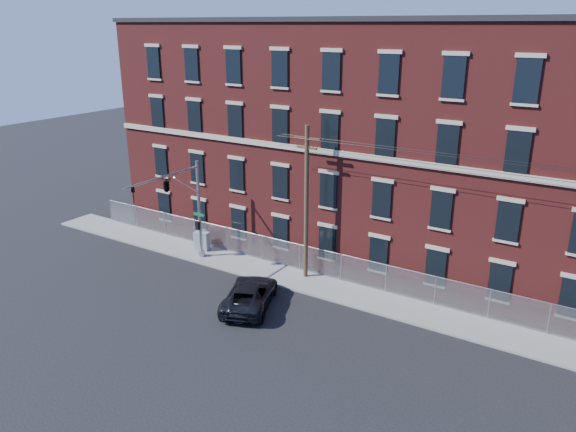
% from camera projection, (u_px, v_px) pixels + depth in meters
% --- Properties ---
extents(ground, '(140.00, 140.00, 0.00)m').
position_uv_depth(ground, '(229.00, 304.00, 33.31)').
color(ground, black).
rests_on(ground, ground).
extents(sidewalk, '(65.00, 3.00, 0.12)m').
position_uv_depth(sidewalk, '(453.00, 321.00, 31.22)').
color(sidewalk, gray).
rests_on(sidewalk, ground).
extents(mill_building, '(55.30, 14.32, 16.30)m').
position_uv_depth(mill_building, '(507.00, 151.00, 35.72)').
color(mill_building, maroon).
rests_on(mill_building, ground).
extents(chain_link_fence, '(59.06, 0.06, 1.85)m').
position_uv_depth(chain_link_fence, '(462.00, 297.00, 31.94)').
color(chain_link_fence, '#A5A8AD').
rests_on(chain_link_fence, ground).
extents(traffic_signal_mast, '(0.90, 6.75, 7.00)m').
position_uv_depth(traffic_signal_mast, '(174.00, 194.00, 36.33)').
color(traffic_signal_mast, '#9EA0A5').
rests_on(traffic_signal_mast, ground).
extents(utility_pole_near, '(1.80, 0.28, 10.00)m').
position_uv_depth(utility_pole_near, '(306.00, 201.00, 35.03)').
color(utility_pole_near, '#4E3A27').
rests_on(utility_pole_near, ground).
extents(pickup_truck, '(4.41, 6.06, 1.53)m').
position_uv_depth(pickup_truck, '(250.00, 294.00, 32.85)').
color(pickup_truck, black).
rests_on(pickup_truck, ground).
extents(utility_cabinet, '(1.17, 0.75, 1.36)m').
position_uv_depth(utility_cabinet, '(202.00, 241.00, 40.83)').
color(utility_cabinet, gray).
rests_on(utility_cabinet, sidewalk).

